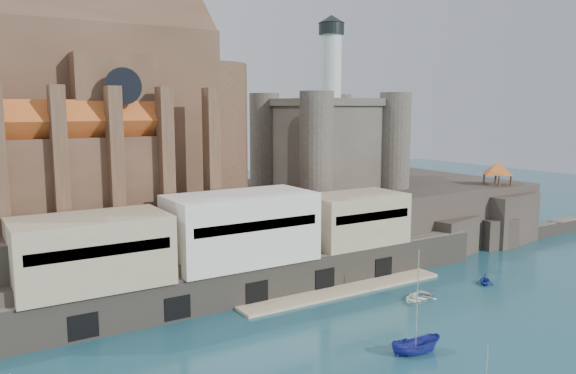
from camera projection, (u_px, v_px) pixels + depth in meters
The scene contains 10 objects.
ground at pixel (438, 344), 56.23m from camera, with size 300.00×300.00×0.00m, color #184451.
promontory at pixel (250, 226), 88.47m from camera, with size 100.00×36.00×10.00m.
quay at pixel (241, 250), 69.38m from camera, with size 70.00×12.00×13.05m.
church at pixel (84, 118), 75.54m from camera, with size 47.00×25.93×30.51m.
castle_keep at pixel (328, 138), 96.58m from camera, with size 21.20×21.20×29.30m.
rock_outcrop at pixel (496, 218), 99.45m from camera, with size 14.50×10.50×8.70m.
pavilion at pixel (498, 170), 98.36m from camera, with size 6.40×6.40×5.40m.
boat_2 at pixel (415, 354), 53.95m from camera, with size 1.96×2.02×5.22m, color navy.
boat_6 at pixel (417, 300), 69.07m from camera, with size 3.89×1.13×5.44m, color white.
boat_7 at pixel (485, 284), 75.39m from camera, with size 2.76×1.69×3.20m, color #23339C.
Camera 1 is at (-41.21, -37.27, 23.47)m, focal length 35.00 mm.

